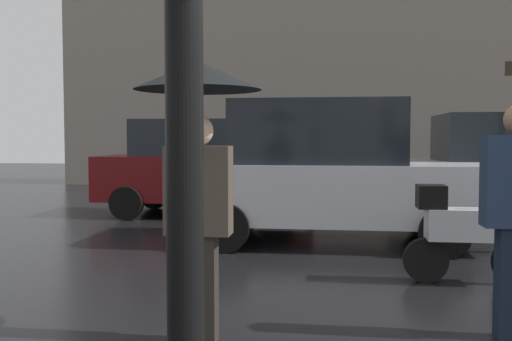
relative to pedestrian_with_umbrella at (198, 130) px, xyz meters
name	(u,v)px	position (x,y,z in m)	size (l,w,h in m)	color
pedestrian_with_umbrella	(198,130)	(0.00, 0.00, 0.00)	(0.91, 0.91, 2.04)	#2A241E
parked_scooter	(466,230)	(2.32, 1.98, -0.99)	(1.34, 0.32, 1.23)	black
parked_car_right	(205,167)	(-1.47, 6.73, -0.61)	(4.10, 1.86, 1.84)	#590C0F
parked_car_distant	(327,172)	(0.90, 4.12, -0.54)	(4.26, 2.00, 2.01)	silver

